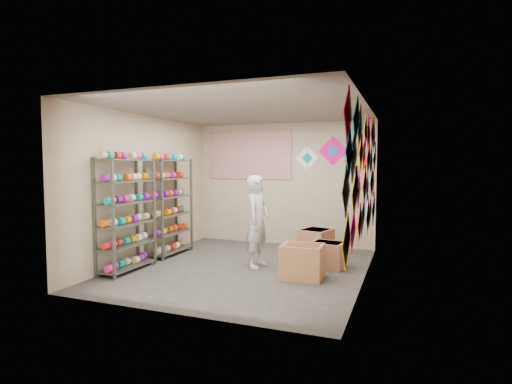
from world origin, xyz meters
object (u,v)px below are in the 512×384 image
at_px(shelf_rack_front, 126,215).
at_px(carton_b, 328,255).
at_px(carton_c, 316,242).
at_px(carton_a, 302,261).
at_px(shopkeeper, 258,221).
at_px(shelf_rack_back, 170,207).

relative_size(shelf_rack_front, carton_b, 3.49).
bearing_deg(carton_c, carton_b, -49.49).
height_order(carton_a, carton_b, carton_a).
xyz_separation_m(shopkeeper, carton_a, (0.91, -0.41, -0.53)).
bearing_deg(shelf_rack_front, shopkeeper, 27.66).
xyz_separation_m(shelf_rack_front, carton_a, (2.86, 0.62, -0.68)).
distance_m(shelf_rack_front, carton_c, 3.60).
height_order(shelf_rack_back, carton_c, shelf_rack_back).
distance_m(shelf_rack_back, carton_b, 3.20).
relative_size(shelf_rack_back, shopkeeper, 1.19).
bearing_deg(shelf_rack_front, carton_b, 24.11).
distance_m(shopkeeper, carton_c, 1.55).
bearing_deg(carton_a, shelf_rack_back, 165.01).
bearing_deg(shopkeeper, carton_b, -68.99).
bearing_deg(carton_b, shopkeeper, -154.18).
relative_size(shelf_rack_front, shopkeeper, 1.19).
bearing_deg(carton_a, shelf_rack_front, -169.41).
height_order(shelf_rack_front, carton_a, shelf_rack_front).
height_order(shelf_rack_front, carton_b, shelf_rack_front).
bearing_deg(carton_c, shelf_rack_back, -144.69).
bearing_deg(carton_b, shelf_rack_back, -170.08).
distance_m(carton_b, carton_c, 0.95).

